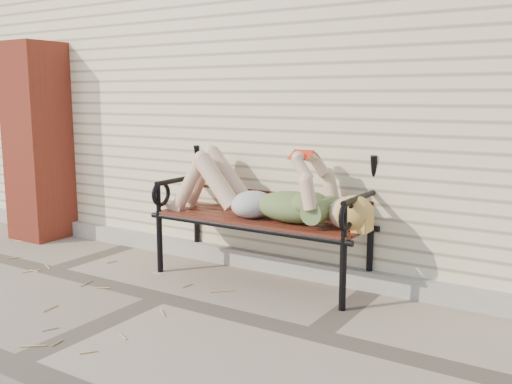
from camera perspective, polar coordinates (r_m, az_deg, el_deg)
The scene contains 7 objects.
ground at distance 4.32m, azimuth -9.40°, elevation -10.37°, with size 80.00×80.00×0.00m, color gray.
house_wall at distance 6.60m, azimuth 7.97°, elevation 9.78°, with size 8.00×4.00×3.00m, color beige.
foundation_strip at distance 5.02m, azimuth -2.04°, elevation -6.49°, with size 8.00×0.10×0.15m, color #ADAA9D.
brick_pillar at distance 6.29m, azimuth -20.95°, elevation 4.71°, with size 0.50×0.50×2.00m, color #AA3826.
garden_bench at distance 4.57m, azimuth 1.13°, elevation -0.25°, with size 1.88×0.75×1.22m.
reading_woman at distance 4.43m, azimuth 0.31°, elevation -0.03°, with size 1.77×0.40×0.56m.
straw_scatter at distance 5.03m, azimuth -23.66°, elevation -8.09°, with size 2.74×1.76×0.01m.
Camera 1 is at (2.72, -3.02, 1.46)m, focal length 40.00 mm.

